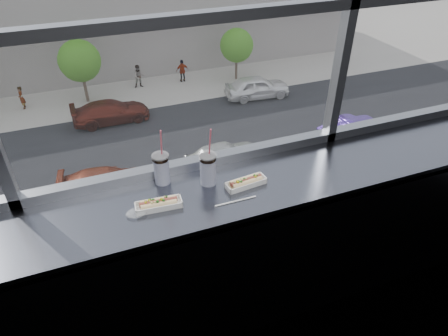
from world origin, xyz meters
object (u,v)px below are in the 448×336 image
object	(u,v)px
car_near_c	(106,178)
tree_center	(80,61)
car_near_e	(353,126)
wrapper	(137,213)
car_far_c	(257,83)
car_far_b	(110,108)
hotdog_tray_right	(246,182)
car_near_d	(224,152)
pedestrian_c	(139,74)
tree_right	(237,45)
hotdog_tray_left	(159,204)
soda_cup_left	(161,167)
pedestrian_d	(182,69)
pedestrian_a	(21,96)
loose_straw	(236,201)
soda_cup_right	(208,168)

from	to	relation	value
car_near_c	tree_center	world-z (taller)	tree_center
car_near_e	wrapper	bearing A→B (deg)	128.97
car_near_e	tree_center	bearing A→B (deg)	44.74
wrapper	car_far_c	world-z (taller)	wrapper
car_far_c	car_far_b	distance (m)	11.13
hotdog_tray_right	car_near_d	xyz separation A→B (m)	(6.06, 16.29, -11.01)
hotdog_tray_right	pedestrian_c	world-z (taller)	hotdog_tray_right
car_near_d	pedestrian_c	xyz separation A→B (m)	(-2.33, 13.18, 0.06)
pedestrian_c	tree_right	bearing A→B (deg)	-8.33
hotdog_tray_left	car_near_e	distance (m)	25.01
soda_cup_left	pedestrian_d	distance (m)	32.15
pedestrian_a	pedestrian_d	size ratio (longest dim) A/B	0.91
loose_straw	wrapper	xyz separation A→B (m)	(-0.53, 0.09, 0.01)
pedestrian_d	pedestrian_a	bearing A→B (deg)	2.95
car_near_d	tree_center	world-z (taller)	tree_center
pedestrian_d	loose_straw	bearing A→B (deg)	75.80
car_near_d	tree_right	xyz separation A→B (m)	(5.71, 12.00, 1.81)
soda_cup_right	pedestrian_d	xyz separation A→B (m)	(7.55, 29.27, -11.04)
car_near_c	car_near_d	bearing A→B (deg)	-82.85
wrapper	tree_center	size ratio (longest dim) A/B	0.02
soda_cup_right	loose_straw	distance (m)	0.26
hotdog_tray_left	car_near_e	size ratio (longest dim) A/B	0.04
tree_right	tree_center	bearing A→B (deg)	180.00
car_far_c	tree_right	world-z (taller)	tree_right
loose_straw	car_far_c	distance (m)	29.30
loose_straw	tree_center	size ratio (longest dim) A/B	0.05
tree_center	pedestrian_c	bearing A→B (deg)	15.40
pedestrian_a	tree_right	world-z (taller)	tree_right
hotdog_tray_right	car_near_e	bearing A→B (deg)	41.39
car_near_d	pedestrian_d	world-z (taller)	pedestrian_d
car_far_c	soda_cup_left	bearing A→B (deg)	157.89
car_far_b	tree_right	bearing A→B (deg)	-71.27
hotdog_tray_right	tree_right	size ratio (longest dim) A/B	0.06
hotdog_tray_left	car_near_c	distance (m)	19.74
soda_cup_right	tree_center	world-z (taller)	soda_cup_right
tree_right	soda_cup_right	bearing A→B (deg)	-113.01
hotdog_tray_right	car_near_d	world-z (taller)	hotdog_tray_right
hotdog_tray_left	car_near_c	bearing A→B (deg)	94.97
pedestrian_d	tree_center	xyz separation A→B (m)	(-7.91, -1.09, 2.07)
wrapper	pedestrian_a	size ratio (longest dim) A/B	0.05
hotdog_tray_left	wrapper	distance (m)	0.12
hotdog_tray_right	soda_cup_left	bearing A→B (deg)	148.97
hotdog_tray_right	loose_straw	size ratio (longest dim) A/B	1.03
loose_straw	car_far_b	xyz separation A→B (m)	(0.86, 24.41, -11.04)
wrapper	car_near_d	size ratio (longest dim) A/B	0.02
soda_cup_right	car_near_d	distance (m)	20.60
hotdog_tray_right	pedestrian_a	world-z (taller)	hotdog_tray_right
wrapper	pedestrian_d	bearing A→B (deg)	74.78
loose_straw	pedestrian_a	xyz separation A→B (m)	(-4.99, 28.85, -11.04)
tree_center	wrapper	bearing A→B (deg)	-90.18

